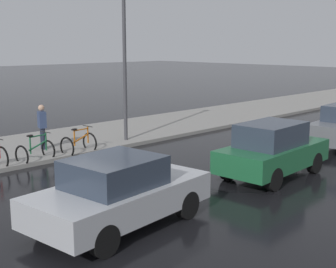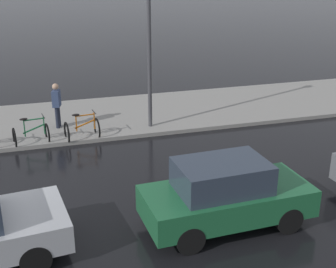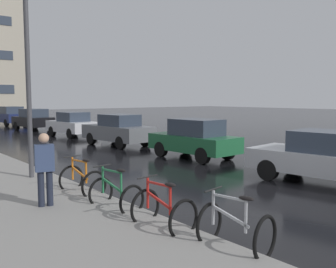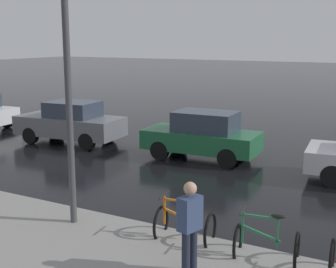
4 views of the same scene
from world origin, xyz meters
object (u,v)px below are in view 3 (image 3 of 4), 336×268
bicycle_farthest (82,181)px  car_green (194,139)px  bicycle_third (116,194)px  car_white (72,124)px  car_navy (11,116)px  pedestrian (45,168)px  car_black (33,119)px  car_grey (118,130)px  bicycle_nearest (236,228)px  bicycle_second (163,211)px  car_silver (323,157)px  streetlamp (28,62)px

bicycle_farthest → car_green: (6.34, 2.50, 0.41)m
bicycle_third → car_white: size_ratio=0.31×
car_navy → pedestrian: size_ratio=2.25×
car_black → car_grey: bearing=-89.6°
bicycle_nearest → car_navy: bearing=79.1°
car_grey → pedestrian: size_ratio=2.47×
car_white → bicycle_second: bearing=-110.3°
bicycle_second → pedestrian: (-1.20, 2.61, 0.58)m
car_green → car_silver: bearing=-91.7°
bicycle_third → car_grey: bearing=57.6°
car_grey → bicycle_farthest: bearing=-127.3°
car_green → car_black: bearing=90.9°
bicycle_third → bicycle_second: bearing=-89.6°
bicycle_farthest → car_black: 20.99m
car_grey → car_black: size_ratio=1.10×
car_grey → car_silver: bearing=-89.8°
bicycle_second → car_navy: car_navy is taller
bicycle_nearest → streetlamp: (-0.70, 7.25, 3.12)m
bicycle_second → car_grey: 12.93m
bicycle_second → car_white: 18.22m
car_black → streetlamp: 18.94m
car_white → pedestrian: (-7.54, -14.47, 0.21)m
bicycle_third → car_silver: bearing=-13.3°
bicycle_second → car_silver: car_silver is taller
bicycle_third → car_silver: 6.39m
bicycle_nearest → car_green: 9.46m
car_grey → pedestrian: 11.44m
bicycle_farthest → car_grey: size_ratio=0.27×
bicycle_farthest → car_grey: bearing=52.7°
car_white → streetlamp: (-6.70, -11.29, 2.75)m
car_green → car_white: 11.27m
bicycle_third → car_green: 7.63m
bicycle_second → bicycle_third: bearing=90.4°
pedestrian → bicycle_second: bearing=-65.3°
bicycle_second → pedestrian: 2.93m
bicycle_third → car_silver: size_ratio=0.28×
bicycle_farthest → car_silver: bearing=-27.0°
pedestrian → car_white: bearing=62.5°
bicycle_nearest → bicycle_farthest: size_ratio=1.02×
bicycle_third → pedestrian: pedestrian is taller
car_green → car_grey: car_grey is taller
bicycle_second → car_black: 24.18m
car_green → car_white: bearing=90.1°
car_black → car_navy: car_navy is taller
car_grey → car_black: 12.04m
bicycle_third → car_black: size_ratio=0.31×
bicycle_farthest → car_silver: size_ratio=0.28×
bicycle_nearest → car_black: bearing=76.9°
car_grey → car_white: size_ratio=1.10×
pedestrian → car_grey: bearing=49.9°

